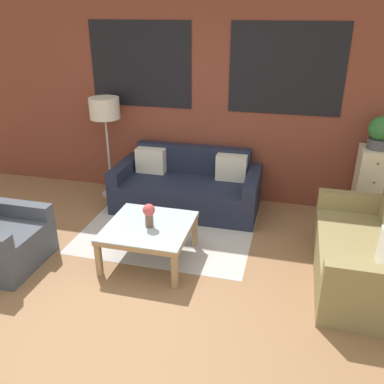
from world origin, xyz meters
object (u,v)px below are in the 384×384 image
object	(u,v)px
coffee_table	(149,230)
potted_plant	(380,132)
drawer_cabinet	(370,185)
floor_lamp	(105,112)
flower_vase	(149,213)
settee_vintage	(366,254)
couch_dark	(187,188)

from	to	relation	value
coffee_table	potted_plant	size ratio (longest dim) A/B	2.24
drawer_cabinet	potted_plant	size ratio (longest dim) A/B	2.46
floor_lamp	flower_vase	xyz separation A→B (m)	(1.15, -1.51, -0.64)
settee_vintage	couch_dark	bearing A→B (deg)	150.73
coffee_table	drawer_cabinet	bearing A→B (deg)	33.25
settee_vintage	flower_vase	size ratio (longest dim) A/B	6.28
floor_lamp	flower_vase	world-z (taller)	floor_lamp
potted_plant	couch_dark	bearing A→B (deg)	-174.79
potted_plant	flower_vase	bearing A→B (deg)	-146.08
floor_lamp	drawer_cabinet	bearing A→B (deg)	1.06
floor_lamp	couch_dark	bearing A→B (deg)	-6.92
couch_dark	floor_lamp	xyz separation A→B (m)	(-1.19, 0.14, 0.93)
coffee_table	potted_plant	xyz separation A→B (m)	(2.35, 1.54, 0.80)
couch_dark	potted_plant	bearing A→B (deg)	5.21
settee_vintage	drawer_cabinet	bearing A→B (deg)	82.19
coffee_table	floor_lamp	bearing A→B (deg)	127.30
settee_vintage	floor_lamp	bearing A→B (deg)	158.09
coffee_table	drawer_cabinet	distance (m)	2.82
potted_plant	flower_vase	size ratio (longest dim) A/B	1.52
coffee_table	drawer_cabinet	size ratio (longest dim) A/B	0.91
drawer_cabinet	coffee_table	bearing A→B (deg)	-146.75
couch_dark	potted_plant	xyz separation A→B (m)	(2.29, 0.21, 0.87)
couch_dark	floor_lamp	world-z (taller)	floor_lamp
settee_vintage	potted_plant	distance (m)	1.64
settee_vintage	floor_lamp	distance (m)	3.66
settee_vintage	coffee_table	world-z (taller)	settee_vintage
couch_dark	coffee_table	distance (m)	1.34
coffee_table	couch_dark	bearing A→B (deg)	87.39
settee_vintage	potted_plant	size ratio (longest dim) A/B	4.12
coffee_table	flower_vase	world-z (taller)	flower_vase
floor_lamp	flower_vase	size ratio (longest dim) A/B	5.50
floor_lamp	potted_plant	distance (m)	3.48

